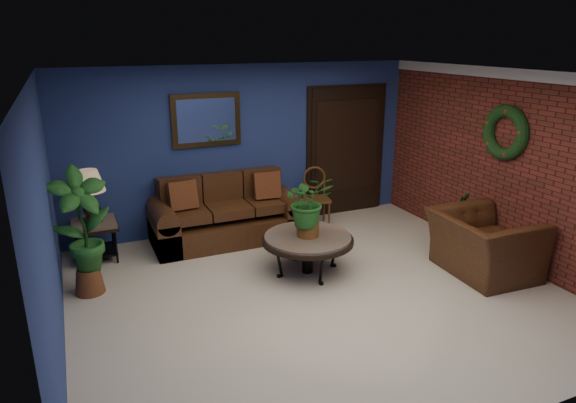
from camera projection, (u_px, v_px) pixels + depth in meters
name	position (u px, v px, depth m)	size (l,w,h in m)	color
floor	(317.00, 293.00, 6.04)	(5.50, 5.50, 0.00)	beige
wall_back	(245.00, 148.00, 7.84)	(5.50, 0.04, 2.50)	navy
wall_left	(47.00, 226.00, 4.61)	(0.04, 5.00, 2.50)	navy
wall_right_brick	(507.00, 167.00, 6.70)	(0.04, 5.00, 2.50)	maroon
ceiling	(322.00, 75.00, 5.27)	(5.50, 5.00, 0.02)	white
crown_molding	(518.00, 74.00, 6.33)	(0.03, 5.00, 0.14)	white
wall_mirror	(206.00, 120.00, 7.43)	(1.02, 0.06, 0.77)	#432E13
closet_door	(346.00, 151.00, 8.54)	(1.44, 0.06, 2.18)	black
wreath	(505.00, 133.00, 6.59)	(0.72, 0.72, 0.16)	black
sofa	(225.00, 218.00, 7.58)	(2.16, 0.93, 0.97)	#482A14
coffee_table	(308.00, 240.00, 6.44)	(1.16, 1.16, 0.50)	#56524C
end_table	(94.00, 231.00, 6.83)	(0.59, 0.59, 0.54)	#56524C
table_lamp	(89.00, 190.00, 6.65)	(0.41, 0.41, 0.68)	#432E13
side_chair	(316.00, 193.00, 8.12)	(0.47, 0.47, 0.92)	#533117
armchair	(484.00, 244.00, 6.44)	(1.20, 1.04, 0.78)	#482A14
coffee_plant	(308.00, 203.00, 6.29)	(0.66, 0.59, 0.79)	brown
floor_plant	(455.00, 219.00, 7.16)	(0.43, 0.36, 0.86)	brown
tall_plant	(82.00, 227.00, 5.80)	(0.75, 0.59, 1.52)	brown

